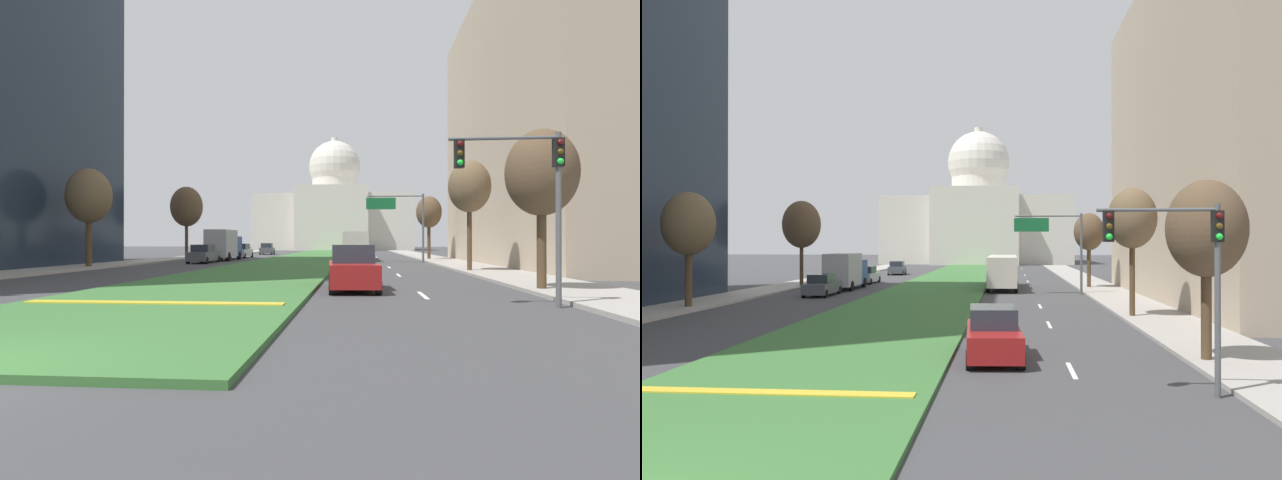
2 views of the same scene
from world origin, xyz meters
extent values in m
plane|color=#3D3D3F|center=(0.00, 56.16, 0.00)|extent=(260.00, 260.00, 0.00)
cube|color=#386B33|center=(0.00, 50.55, 0.07)|extent=(8.63, 101.10, 0.14)
cube|color=gold|center=(0.00, 7.31, 0.16)|extent=(7.77, 0.50, 0.04)
cube|color=silver|center=(8.37, 11.31, 0.00)|extent=(0.16, 2.40, 0.01)
cube|color=silver|center=(8.37, 21.64, 0.00)|extent=(0.16, 2.40, 0.01)
cube|color=silver|center=(8.37, 30.05, 0.00)|extent=(0.16, 2.40, 0.01)
cube|color=silver|center=(8.37, 42.12, 0.00)|extent=(0.16, 2.40, 0.01)
cube|color=silver|center=(8.37, 47.34, 0.00)|extent=(0.16, 2.40, 0.01)
cube|color=silver|center=(8.37, 53.90, 0.00)|extent=(0.16, 2.40, 0.01)
cube|color=silver|center=(8.37, 65.82, 0.00)|extent=(0.16, 2.40, 0.01)
cube|color=silver|center=(8.37, 83.95, 0.00)|extent=(0.16, 2.40, 0.01)
cube|color=#9E9991|center=(-14.42, 44.93, 0.07)|extent=(4.00, 101.10, 0.15)
cube|color=#9E9991|center=(14.42, 44.93, 0.07)|extent=(4.00, 101.10, 0.15)
cube|color=tan|center=(23.49, 33.94, 11.91)|extent=(14.14, 31.10, 23.82)
cube|color=beige|center=(0.00, 112.33, 6.62)|extent=(37.14, 25.18, 13.23)
cube|color=beige|center=(0.00, 97.74, 7.28)|extent=(16.34, 4.00, 14.56)
cylinder|color=beige|center=(0.00, 112.33, 16.00)|extent=(11.37, 11.37, 5.53)
sphere|color=beige|center=(0.00, 112.33, 21.04)|extent=(13.04, 13.04, 13.04)
cylinder|color=beige|center=(0.00, 112.33, 26.91)|extent=(1.80, 1.80, 3.00)
cylinder|color=#515456|center=(11.92, 8.33, 2.60)|extent=(0.16, 0.16, 5.20)
cube|color=black|center=(11.92, 8.33, 4.60)|extent=(0.28, 0.24, 0.84)
sphere|color=#510F0F|center=(11.92, 8.19, 4.88)|extent=(0.18, 0.18, 0.18)
sphere|color=#4C380F|center=(11.92, 8.19, 4.60)|extent=(0.18, 0.18, 0.18)
sphere|color=#1ED838|center=(11.92, 8.19, 4.32)|extent=(0.18, 0.18, 0.18)
cylinder|color=#515456|center=(10.32, 8.33, 5.05)|extent=(3.20, 0.10, 0.10)
cube|color=black|center=(9.04, 8.33, 4.60)|extent=(0.28, 0.24, 0.84)
sphere|color=#510F0F|center=(9.04, 8.19, 4.88)|extent=(0.18, 0.18, 0.18)
sphere|color=#4C380F|center=(9.04, 8.19, 4.60)|extent=(0.18, 0.18, 0.18)
sphere|color=#1ED838|center=(9.04, 8.19, 4.32)|extent=(0.18, 0.18, 0.18)
cylinder|color=#515456|center=(12.12, 38.69, 3.25)|extent=(0.20, 0.20, 6.50)
cylinder|color=#515456|center=(9.48, 38.69, 6.30)|extent=(5.29, 0.12, 0.12)
cube|color=#146033|center=(8.15, 38.64, 5.60)|extent=(2.80, 0.08, 1.10)
cylinder|color=#4C3823|center=(13.11, 12.76, 1.91)|extent=(0.35, 0.35, 3.81)
ellipsoid|color=brown|center=(13.11, 12.76, 4.65)|extent=(2.69, 2.69, 3.37)
cylinder|color=#4C3823|center=(-13.80, 26.88, 2.18)|extent=(0.42, 0.42, 4.36)
ellipsoid|color=brown|center=(-13.80, 26.88, 5.36)|extent=(3.21, 3.21, 4.02)
cylinder|color=#4C3823|center=(13.11, 24.52, 2.34)|extent=(0.30, 0.30, 4.68)
ellipsoid|color=brown|center=(13.11, 24.52, 5.51)|extent=(2.66, 2.66, 3.33)
cylinder|color=#4C3823|center=(-12.99, 44.32, 2.38)|extent=(0.34, 0.34, 4.77)
ellipsoid|color=brown|center=(-12.99, 44.32, 5.87)|extent=(3.53, 3.53, 4.42)
cylinder|color=#4C3823|center=(13.57, 44.85, 2.16)|extent=(0.35, 0.35, 4.32)
ellipsoid|color=brown|center=(13.57, 44.85, 5.16)|extent=(2.71, 2.71, 3.39)
cube|color=maroon|center=(5.78, 13.07, 0.66)|extent=(2.17, 4.79, 0.89)
cube|color=#282D38|center=(5.76, 13.25, 1.47)|extent=(1.79, 2.35, 0.73)
cylinder|color=black|center=(6.75, 11.23, 0.32)|extent=(0.26, 0.65, 0.64)
cylinder|color=black|center=(5.04, 11.12, 0.32)|extent=(0.26, 0.65, 0.64)
cylinder|color=black|center=(6.51, 15.01, 0.32)|extent=(0.26, 0.65, 0.64)
cylinder|color=black|center=(4.80, 14.90, 0.32)|extent=(0.26, 0.65, 0.64)
cube|color=#4C5156|center=(-8.27, 36.13, 0.63)|extent=(1.88, 4.49, 0.82)
cube|color=#282D38|center=(-8.26, 35.95, 1.37)|extent=(1.64, 2.16, 0.67)
cylinder|color=black|center=(-9.12, 37.90, 0.32)|extent=(0.23, 0.64, 0.64)
cylinder|color=black|center=(-7.45, 37.92, 0.32)|extent=(0.23, 0.64, 0.64)
cylinder|color=black|center=(-9.08, 34.33, 0.32)|extent=(0.23, 0.64, 0.64)
cylinder|color=black|center=(-7.41, 34.35, 0.32)|extent=(0.23, 0.64, 0.64)
cube|color=#BCBCC1|center=(-8.22, 49.90, 0.64)|extent=(1.98, 4.45, 0.84)
cube|color=#282D38|center=(-8.23, 49.72, 1.41)|extent=(1.71, 2.15, 0.69)
cylinder|color=black|center=(-9.06, 51.67, 0.32)|extent=(0.23, 0.64, 0.64)
cylinder|color=black|center=(-7.32, 51.64, 0.32)|extent=(0.23, 0.64, 0.64)
cylinder|color=black|center=(-9.12, 48.16, 0.32)|extent=(0.23, 0.64, 0.64)
cylinder|color=black|center=(-7.39, 48.12, 0.32)|extent=(0.23, 0.64, 0.64)
cube|color=#4C5156|center=(-8.16, 65.73, 0.64)|extent=(2.15, 4.32, 0.84)
cube|color=#282D38|center=(-8.15, 65.56, 1.41)|extent=(1.79, 2.12, 0.69)
cylinder|color=black|center=(-9.13, 67.33, 0.32)|extent=(0.26, 0.65, 0.64)
cylinder|color=black|center=(-7.40, 67.44, 0.32)|extent=(0.26, 0.65, 0.64)
cylinder|color=black|center=(-8.92, 64.02, 0.32)|extent=(0.26, 0.65, 0.64)
cylinder|color=black|center=(-7.19, 64.13, 0.32)|extent=(0.26, 0.65, 0.64)
cube|color=navy|center=(-8.17, 44.56, 1.45)|extent=(2.30, 2.00, 2.20)
cube|color=#B2B2B7|center=(-8.17, 41.36, 1.80)|extent=(2.30, 4.40, 2.80)
cylinder|color=black|center=(-9.22, 44.56, 0.45)|extent=(0.30, 0.90, 0.90)
cylinder|color=black|center=(-7.12, 44.56, 0.45)|extent=(0.30, 0.90, 0.90)
cylinder|color=black|center=(-9.22, 40.26, 0.45)|extent=(0.30, 0.90, 0.90)
cylinder|color=black|center=(-7.12, 40.26, 0.45)|extent=(0.30, 0.90, 0.90)
cube|color=beige|center=(5.78, 44.01, 1.70)|extent=(2.50, 11.00, 2.50)
cube|color=#232833|center=(5.78, 44.01, 2.05)|extent=(2.52, 10.12, 0.90)
cylinder|color=black|center=(6.93, 39.71, 0.50)|extent=(0.32, 1.00, 1.00)
cylinder|color=black|center=(4.63, 39.71, 0.50)|extent=(0.32, 1.00, 1.00)
cylinder|color=black|center=(6.93, 47.91, 0.50)|extent=(0.32, 1.00, 1.00)
cylinder|color=black|center=(4.63, 47.91, 0.50)|extent=(0.32, 1.00, 1.00)
camera|label=1|loc=(6.02, -5.99, 1.95)|focal=26.20mm
camera|label=2|loc=(6.33, -7.45, 4.16)|focal=31.97mm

